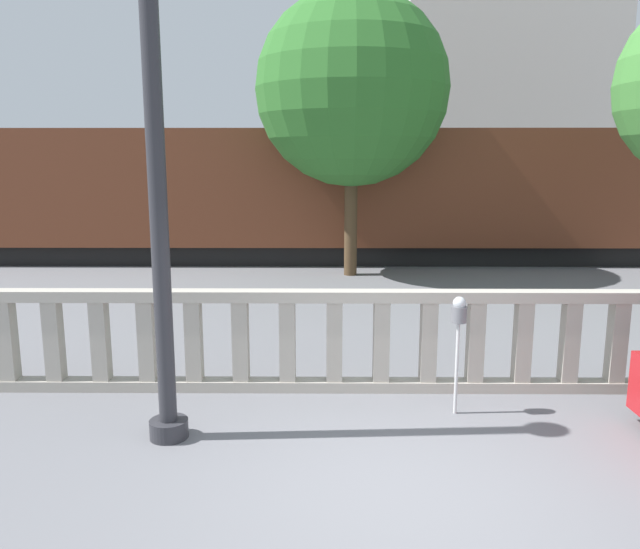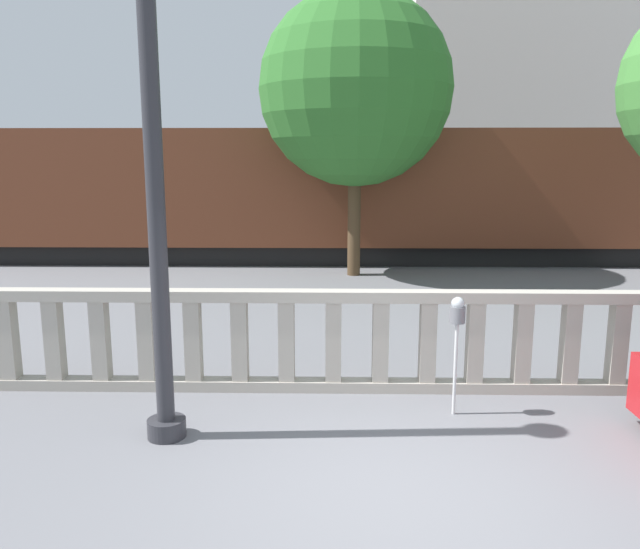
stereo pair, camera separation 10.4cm
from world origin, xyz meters
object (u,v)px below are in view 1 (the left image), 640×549
(train_far, at_px, (431,174))
(parking_meter, at_px, (459,320))
(train_near, at_px, (350,193))
(tree_right, at_px, (352,89))
(lamppost, at_px, (157,179))

(train_far, bearing_deg, parking_meter, -98.82)
(parking_meter, relative_size, train_near, 0.05)
(train_near, bearing_deg, parking_meter, -85.72)
(train_near, xyz_separation_m, tree_right, (-0.06, -2.28, 2.64))
(tree_right, bearing_deg, train_near, 88.49)
(lamppost, distance_m, parking_meter, 3.66)
(lamppost, distance_m, tree_right, 9.89)
(train_near, bearing_deg, lamppost, -101.48)
(lamppost, height_order, tree_right, tree_right)
(lamppost, bearing_deg, train_near, 78.52)
(lamppost, xyz_separation_m, tree_right, (2.32, 9.43, 1.83))
(lamppost, height_order, train_near, lamppost)
(parking_meter, distance_m, tree_right, 9.46)
(parking_meter, bearing_deg, tree_right, 95.78)
(lamppost, bearing_deg, tree_right, 76.18)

